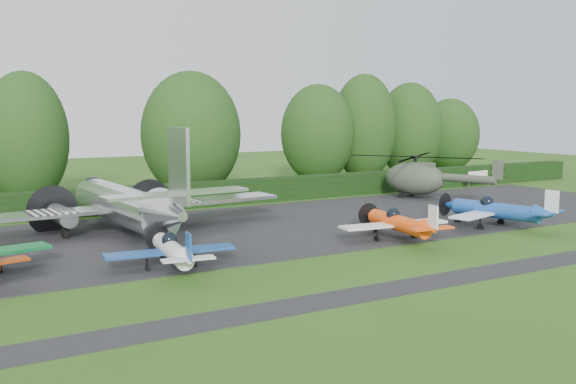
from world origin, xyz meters
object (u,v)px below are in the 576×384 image
light_plane_orange (398,223)px  transport_plane (124,205)px  light_plane_blue (495,210)px  helicopter (415,175)px  light_plane_white (172,250)px  sign_board (478,176)px

light_plane_orange → transport_plane: bearing=139.6°
transport_plane → light_plane_blue: size_ratio=2.82×
helicopter → light_plane_white: bearing=-131.5°
light_plane_white → sign_board: size_ratio=2.27×
light_plane_blue → helicopter: helicopter is taller
light_plane_white → light_plane_blue: light_plane_blue is taller
light_plane_white → light_plane_blue: 22.67m
light_plane_blue → sign_board: size_ratio=2.69×
helicopter → sign_board: size_ratio=4.63×
light_plane_white → light_plane_orange: 14.25m
light_plane_white → light_plane_orange: bearing=-5.9°
helicopter → sign_board: bearing=36.9°
transport_plane → light_plane_white: (-0.29, -9.47, -0.99)m
light_plane_orange → helicopter: 19.44m
transport_plane → light_plane_blue: (22.37, -9.27, -0.80)m
transport_plane → light_plane_white: 9.53m
light_plane_blue → helicopter: 14.78m
light_plane_blue → transport_plane: bearing=172.3°
light_plane_orange → sign_board: bearing=28.6°
light_plane_orange → light_plane_blue: 8.42m
transport_plane → light_plane_blue: 24.23m
helicopter → sign_board: 11.29m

